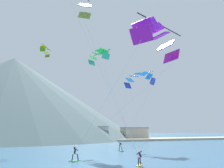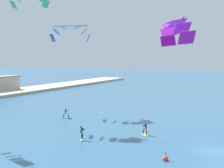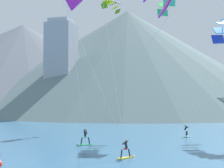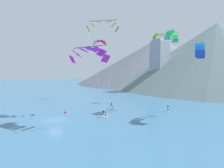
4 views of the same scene
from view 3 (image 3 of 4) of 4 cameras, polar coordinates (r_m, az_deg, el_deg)
name	(u,v)px [view 3 (image 3 of 4)]	position (r m, az deg, el deg)	size (l,w,h in m)	color
kitesurfer_near_lead	(187,133)	(40.62, 13.49, -8.79)	(0.72, 1.78, 1.64)	#33B266
kitesurfer_near_trail	(83,140)	(33.34, -5.27, -10.16)	(1.74, 1.11, 1.76)	#33B266
kitesurfer_mid_center	(128,153)	(26.38, 2.91, -12.42)	(1.45, 1.57, 1.64)	yellow
parafoil_kite_distant_high_outer	(167,1)	(47.43, 9.95, 14.79)	(3.47, 6.16, 2.58)	#38BD8B
parafoil_kite_distant_low_drift	(111,5)	(56.99, -0.25, 14.26)	(2.61, 4.83, 1.81)	#598D11
shoreline_strip	(155,117)	(73.97, 7.93, -5.97)	(180.00, 10.00, 0.70)	beige
shore_building_harbour_front	(221,108)	(75.47, 19.26, -4.20)	(6.20, 5.05, 4.85)	silver
shore_building_quay_east	(21,105)	(90.17, -16.23, -3.63)	(6.03, 6.51, 5.75)	silver
highrise_tower	(61,68)	(84.58, -9.27, 2.88)	(7.00, 7.00, 25.83)	#999EA8
mountain_peak_west_ridge	(22,66)	(139.56, -16.07, 3.11)	(129.67, 129.67, 36.19)	slate
mountain_peak_central_summit	(127,60)	(117.42, 2.85, 4.35)	(116.03, 116.03, 37.47)	slate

